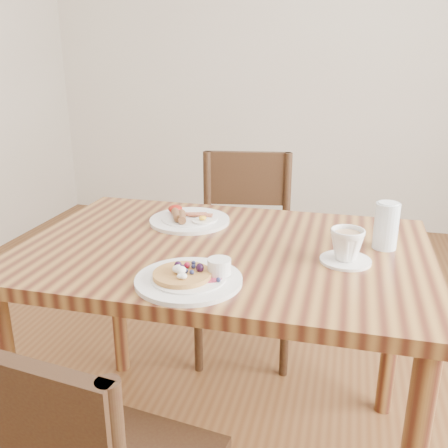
# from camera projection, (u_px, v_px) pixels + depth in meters

# --- Properties ---
(ground) EXTENTS (5.00, 5.00, 0.00)m
(ground) POSITION_uv_depth(u_px,v_px,m) (224.00, 447.00, 1.73)
(ground) COLOR brown
(ground) RESTS_ON ground
(dining_table) EXTENTS (1.20, 0.80, 0.75)m
(dining_table) POSITION_uv_depth(u_px,v_px,m) (224.00, 276.00, 1.51)
(dining_table) COLOR olive
(dining_table) RESTS_ON ground
(chair_far) EXTENTS (0.48, 0.48, 0.88)m
(chair_far) POSITION_uv_depth(u_px,v_px,m) (245.00, 245.00, 2.20)
(chair_far) COLOR #352513
(chair_far) RESTS_ON ground
(pancake_plate) EXTENTS (0.27, 0.27, 0.06)m
(pancake_plate) POSITION_uv_depth(u_px,v_px,m) (191.00, 277.00, 1.25)
(pancake_plate) COLOR white
(pancake_plate) RESTS_ON dining_table
(breakfast_plate) EXTENTS (0.27, 0.27, 0.04)m
(breakfast_plate) POSITION_uv_depth(u_px,v_px,m) (188.00, 219.00, 1.69)
(breakfast_plate) COLOR white
(breakfast_plate) RESTS_ON dining_table
(teacup_saucer) EXTENTS (0.14, 0.14, 0.09)m
(teacup_saucer) POSITION_uv_depth(u_px,v_px,m) (347.00, 247.00, 1.36)
(teacup_saucer) COLOR white
(teacup_saucer) RESTS_ON dining_table
(water_glass) EXTENTS (0.07, 0.07, 0.14)m
(water_glass) POSITION_uv_depth(u_px,v_px,m) (386.00, 226.00, 1.45)
(water_glass) COLOR silver
(water_glass) RESTS_ON dining_table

